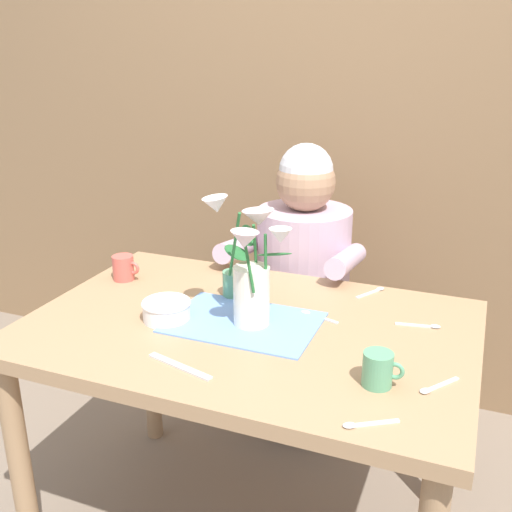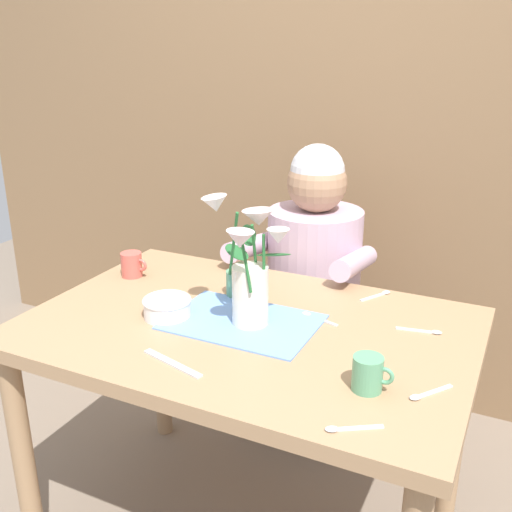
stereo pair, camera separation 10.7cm
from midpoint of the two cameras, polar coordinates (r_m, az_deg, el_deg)
wood_panel_backdrop at (r=2.46m, az=11.75°, el=14.49°), size 4.00×0.10×2.50m
dining_table at (r=1.67m, az=1.01°, el=-9.50°), size 1.20×0.80×0.74m
seated_person at (r=2.23m, az=6.80°, el=-4.06°), size 0.45×0.47×1.14m
striped_placemat at (r=1.63m, az=0.66°, el=-6.29°), size 0.40×0.28×0.00m
flower_vase at (r=1.56m, az=1.38°, el=-1.33°), size 0.26×0.25×0.36m
ceramic_bowl at (r=1.66m, az=-6.68°, el=-4.88°), size 0.14×0.14×0.06m
dinner_knife at (r=1.44m, az=-5.88°, el=-10.21°), size 0.19×0.07×0.00m
coffee_cup at (r=1.78m, az=-0.02°, el=-2.67°), size 0.09×0.07×0.08m
ceramic_mug at (r=1.36m, az=12.97°, el=-10.95°), size 0.09×0.07×0.08m
tea_cup at (r=1.96m, az=-10.26°, el=-0.82°), size 0.09×0.07×0.08m
spoon_0 at (r=1.85m, az=13.41°, el=-3.62°), size 0.07×0.11×0.01m
spoon_1 at (r=1.39m, az=18.01°, el=-12.53°), size 0.08×0.10×0.01m
spoon_2 at (r=1.67m, az=7.40°, el=-5.81°), size 0.12×0.05×0.01m
spoon_3 at (r=1.66m, az=17.79°, el=-6.90°), size 0.12×0.03×0.01m
spoon_4 at (r=1.24m, az=11.03°, el=-15.95°), size 0.11×0.08×0.01m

